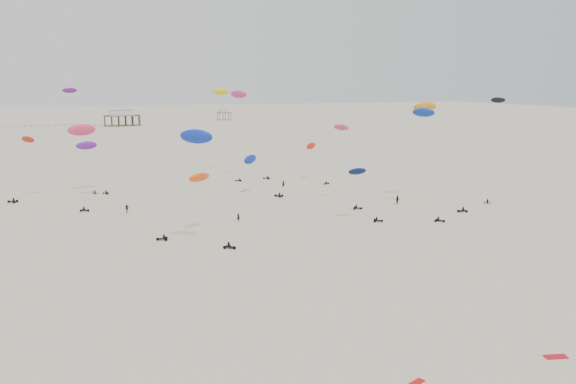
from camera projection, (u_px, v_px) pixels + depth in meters
name	position (u px, v px, depth m)	size (l,w,h in m)	color
ground_plane	(181.00, 155.00, 201.96)	(900.00, 900.00, 0.00)	beige
pavilion_main	(122.00, 119.00, 335.98)	(21.00, 13.00, 9.80)	brown
pavilion_small	(224.00, 115.00, 387.40)	(9.00, 7.00, 8.00)	brown
pier_fence	(28.00, 127.00, 319.09)	(80.20, 0.20, 1.50)	black
rig_0	(427.00, 133.00, 111.30)	(6.29, 14.78, 21.93)	black
rig_1	(494.00, 143.00, 123.49)	(8.92, 8.80, 22.82)	black
rig_2	(190.00, 192.00, 95.19)	(10.31, 5.43, 11.53)	black
rig_3	(82.00, 125.00, 132.77)	(9.13, 12.13, 25.54)	black
rig_4	(202.00, 154.00, 85.68)	(8.36, 5.58, 18.98)	black
rig_5	(346.00, 152.00, 118.14)	(3.50, 10.59, 17.43)	black
rig_6	(256.00, 166.00, 129.23)	(8.76, 8.77, 10.33)	black
rig_7	(22.00, 163.00, 123.07)	(6.93, 6.72, 14.26)	black
rig_8	(223.00, 102.00, 156.15)	(5.32, 17.38, 26.27)	black
rig_9	(363.00, 186.00, 104.37)	(6.41, 3.83, 10.39)	black
rig_10	(313.00, 152.00, 147.05)	(4.67, 9.52, 11.01)	black
rig_11	(430.00, 122.00, 118.58)	(5.78, 14.02, 22.99)	black
rig_12	(86.00, 156.00, 122.99)	(4.90, 16.72, 17.73)	black
rig_13	(82.00, 133.00, 129.67)	(6.80, 4.35, 16.50)	black
rig_14	(243.00, 107.00, 147.85)	(10.24, 5.76, 23.84)	black
spectator_0	(238.00, 221.00, 105.61)	(0.69, 0.47, 1.89)	black
spectator_1	(398.00, 204.00, 120.35)	(1.12, 0.65, 2.30)	black
spectator_2	(127.00, 213.00, 112.57)	(1.23, 0.66, 2.09)	black
spectator_3	(283.00, 187.00, 139.60)	(0.78, 0.54, 2.15)	black
grounded_kite_a	(556.00, 357.00, 53.43)	(2.20, 0.90, 0.08)	#B80B1C
grounded_kite_b	(416.00, 383.00, 48.81)	(1.80, 0.70, 0.07)	red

